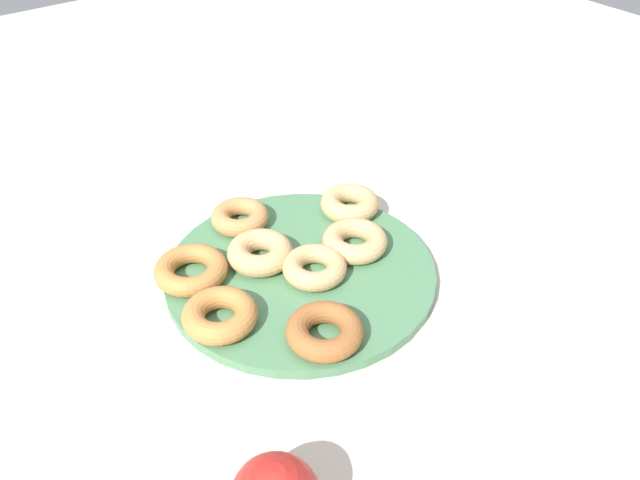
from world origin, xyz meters
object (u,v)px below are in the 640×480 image
object	(u,v)px
donut_3	(355,241)
donut_6	(191,270)
donut_plate	(301,272)
donut_0	(240,217)
donut_1	(220,315)
donut_2	(350,204)
donut_7	(260,252)
donut_5	(315,267)
donut_4	(325,331)

from	to	relation	value
donut_3	donut_6	xyz separation A→B (m)	(-0.08, -0.19, -0.00)
donut_plate	donut_0	world-z (taller)	donut_0
donut_1	donut_6	world-z (taller)	donut_1
donut_2	donut_7	size ratio (longest dim) A/B	0.98
donut_3	donut_plate	bearing A→B (deg)	-97.93
donut_plate	donut_1	distance (m)	0.13
donut_1	donut_2	xyz separation A→B (m)	(-0.08, 0.25, 0.00)
donut_1	donut_6	distance (m)	0.09
donut_0	donut_3	world-z (taller)	donut_3
donut_2	donut_5	world-z (taller)	donut_2
donut_5	donut_6	distance (m)	0.15
donut_plate	donut_6	xyz separation A→B (m)	(-0.07, -0.11, 0.02)
donut_3	donut_7	distance (m)	0.12
donut_plate	donut_4	bearing A→B (deg)	-23.91
donut_1	donut_5	world-z (taller)	donut_1
donut_1	donut_6	bearing A→B (deg)	171.96
donut_6	donut_7	world-z (taller)	donut_7
donut_1	donut_7	world-z (taller)	donut_7
donut_2	donut_5	xyz separation A→B (m)	(0.08, -0.12, -0.00)
donut_plate	donut_7	bearing A→B (deg)	-142.81
donut_0	donut_4	xyz separation A→B (m)	(0.24, -0.04, 0.00)
donut_plate	donut_3	distance (m)	0.08
donut_4	donut_5	xyz separation A→B (m)	(-0.09, 0.06, -0.00)
donut_plate	donut_4	size ratio (longest dim) A/B	3.92
donut_1	donut_2	bearing A→B (deg)	107.74
donut_0	donut_2	bearing A→B (deg)	64.10
donut_plate	donut_3	size ratio (longest dim) A/B	4.02
donut_plate	donut_7	distance (m)	0.06
donut_plate	donut_0	xyz separation A→B (m)	(-0.12, -0.01, 0.02)
donut_4	donut_6	distance (m)	0.19
donut_1	donut_7	bearing A→B (deg)	124.08
donut_0	donut_3	distance (m)	0.16
donut_6	donut_7	xyz separation A→B (m)	(0.02, 0.08, 0.00)
donut_0	donut_4	world-z (taller)	same
donut_4	donut_7	distance (m)	0.16
donut_3	donut_0	bearing A→B (deg)	-146.88
donut_3	donut_2	bearing A→B (deg)	145.08
donut_7	donut_3	bearing A→B (deg)	64.34
donut_plate	donut_4	world-z (taller)	donut_4
donut_2	donut_7	bearing A→B (deg)	-84.17
donut_plate	donut_0	bearing A→B (deg)	-175.37
donut_1	donut_5	size ratio (longest dim) A/B	1.08
donut_plate	donut_4	distance (m)	0.12
donut_plate	donut_7	size ratio (longest dim) A/B	4.07
donut_1	donut_5	xyz separation A→B (m)	(-0.00, 0.13, -0.00)
donut_0	donut_5	world-z (taller)	same
donut_3	donut_5	bearing A→B (deg)	-82.26
donut_5	donut_4	bearing A→B (deg)	-31.33
donut_1	donut_4	bearing A→B (deg)	40.66
donut_2	donut_4	distance (m)	0.24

